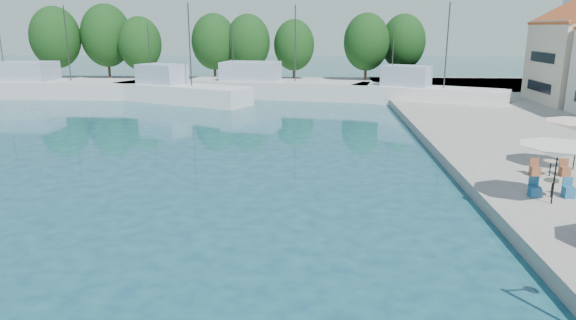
# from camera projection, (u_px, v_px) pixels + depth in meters

# --- Properties ---
(quay_far) EXTENTS (90.00, 16.00, 0.60)m
(quay_far) POSITION_uv_depth(u_px,v_px,m) (264.00, 85.00, 65.68)
(quay_far) COLOR gray
(quay_far) RESTS_ON ground
(hill_west) EXTENTS (180.00, 40.00, 16.00)m
(hill_west) POSITION_uv_depth(u_px,v_px,m) (224.00, 25.00, 154.82)
(hill_west) COLOR gray
(hill_west) RESTS_ON ground
(hill_east) EXTENTS (140.00, 40.00, 12.00)m
(hill_east) POSITION_uv_depth(u_px,v_px,m) (443.00, 31.00, 170.61)
(hill_east) COLOR gray
(hill_east) RESTS_ON ground
(trawler_01) EXTENTS (21.53, 5.78, 10.20)m
(trawler_01) POSITION_uv_depth(u_px,v_px,m) (48.00, 87.00, 56.98)
(trawler_01) COLOR silver
(trawler_01) RESTS_ON ground
(trawler_02) EXTENTS (15.60, 10.06, 10.20)m
(trawler_02) POSITION_uv_depth(u_px,v_px,m) (177.00, 92.00, 52.82)
(trawler_02) COLOR white
(trawler_02) RESTS_ON ground
(trawler_03) EXTENTS (20.80, 8.71, 10.20)m
(trawler_03) POSITION_uv_depth(u_px,v_px,m) (273.00, 87.00, 56.65)
(trawler_03) COLOR silver
(trawler_03) RESTS_ON ground
(trawler_04) EXTENTS (15.23, 9.74, 10.20)m
(trawler_04) POSITION_uv_depth(u_px,v_px,m) (424.00, 94.00, 50.88)
(trawler_04) COLOR white
(trawler_04) RESTS_ON ground
(tree_01) EXTENTS (6.49, 6.49, 9.61)m
(tree_01) POSITION_uv_depth(u_px,v_px,m) (55.00, 37.00, 68.22)
(tree_01) COLOR #3F2B19
(tree_01) RESTS_ON quay_far
(tree_02) EXTENTS (6.75, 6.75, 9.99)m
(tree_02) POSITION_uv_depth(u_px,v_px,m) (106.00, 36.00, 69.68)
(tree_02) COLOR #3F2B19
(tree_02) RESTS_ON quay_far
(tree_03) EXTENTS (5.60, 5.60, 8.29)m
(tree_03) POSITION_uv_depth(u_px,v_px,m) (140.00, 44.00, 67.49)
(tree_03) COLOR #3F2B19
(tree_03) RESTS_ON quay_far
(tree_04) EXTENTS (5.88, 5.88, 8.70)m
(tree_04) POSITION_uv_depth(u_px,v_px,m) (214.00, 42.00, 67.82)
(tree_04) COLOR #3F2B19
(tree_04) RESTS_ON quay_far
(tree_05) EXTENTS (5.82, 5.82, 8.61)m
(tree_05) POSITION_uv_depth(u_px,v_px,m) (248.00, 42.00, 67.62)
(tree_05) COLOR #3F2B19
(tree_05) RESTS_ON quay_far
(tree_06) EXTENTS (5.36, 5.36, 7.93)m
(tree_06) POSITION_uv_depth(u_px,v_px,m) (294.00, 45.00, 67.97)
(tree_06) COLOR #3F2B19
(tree_06) RESTS_ON quay_far
(tree_07) EXTENTS (5.89, 5.89, 8.72)m
(tree_07) POSITION_uv_depth(u_px,v_px,m) (367.00, 42.00, 66.17)
(tree_07) COLOR #3F2B19
(tree_07) RESTS_ON quay_far
(tree_08) EXTENTS (5.83, 5.83, 8.63)m
(tree_08) POSITION_uv_depth(u_px,v_px,m) (403.00, 42.00, 68.09)
(tree_08) COLOR #3F2B19
(tree_08) RESTS_ON quay_far
(umbrella_white) EXTENTS (3.06, 3.06, 2.45)m
(umbrella_white) POSITION_uv_depth(u_px,v_px,m) (558.00, 151.00, 20.31)
(umbrella_white) COLOR black
(umbrella_white) RESTS_ON quay_right
(cafe_table_02) EXTENTS (1.82, 0.70, 0.76)m
(cafe_table_02) POSITION_uv_depth(u_px,v_px,m) (552.00, 191.00, 21.61)
(cafe_table_02) COLOR black
(cafe_table_02) RESTS_ON quay_right
(cafe_table_03) EXTENTS (1.82, 0.70, 0.76)m
(cafe_table_03) POSITION_uv_depth(u_px,v_px,m) (550.00, 170.00, 24.69)
(cafe_table_03) COLOR black
(cafe_table_03) RESTS_ON quay_right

